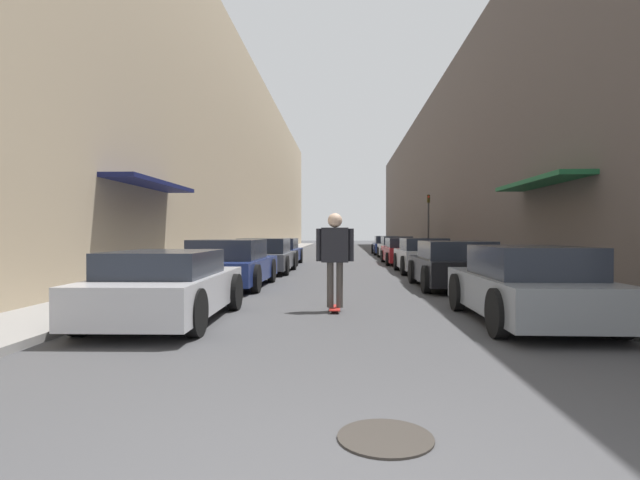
{
  "coord_description": "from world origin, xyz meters",
  "views": [
    {
      "loc": [
        0.03,
        -2.37,
        1.49
      ],
      "look_at": [
        -0.63,
        11.62,
        1.3
      ],
      "focal_mm": 28.0,
      "sensor_mm": 36.0,
      "label": 1
    }
  ],
  "objects_px": {
    "parked_car_left_1": "(230,264)",
    "skateboarder": "(335,251)",
    "parked_car_right_2": "(423,256)",
    "parked_car_left_0": "(167,286)",
    "parked_car_right_5": "(386,245)",
    "parked_car_left_3": "(279,252)",
    "parked_car_right_3": "(403,251)",
    "parked_car_left_2": "(265,256)",
    "manhole_cover": "(385,438)",
    "traffic_light": "(428,219)",
    "parked_car_right_1": "(454,265)",
    "parked_car_right_4": "(396,248)",
    "parked_car_right_0": "(527,286)"
  },
  "relations": [
    {
      "from": "parked_car_left_1",
      "to": "skateboarder",
      "type": "bearing_deg",
      "value": -54.19
    },
    {
      "from": "parked_car_left_1",
      "to": "parked_car_right_2",
      "type": "bearing_deg",
      "value": 40.79
    },
    {
      "from": "parked_car_left_0",
      "to": "parked_car_right_5",
      "type": "height_order",
      "value": "parked_car_right_5"
    },
    {
      "from": "parked_car_left_0",
      "to": "parked_car_right_5",
      "type": "bearing_deg",
      "value": 77.56
    },
    {
      "from": "parked_car_left_3",
      "to": "skateboarder",
      "type": "distance_m",
      "value": 14.43
    },
    {
      "from": "parked_car_right_2",
      "to": "parked_car_right_3",
      "type": "bearing_deg",
      "value": 91.22
    },
    {
      "from": "parked_car_right_3",
      "to": "parked_car_right_5",
      "type": "relative_size",
      "value": 0.96
    },
    {
      "from": "parked_car_left_2",
      "to": "parked_car_right_5",
      "type": "relative_size",
      "value": 0.91
    },
    {
      "from": "manhole_cover",
      "to": "traffic_light",
      "type": "height_order",
      "value": "traffic_light"
    },
    {
      "from": "parked_car_right_1",
      "to": "parked_car_right_3",
      "type": "height_order",
      "value": "parked_car_right_1"
    },
    {
      "from": "parked_car_left_1",
      "to": "manhole_cover",
      "type": "height_order",
      "value": "parked_car_left_1"
    },
    {
      "from": "manhole_cover",
      "to": "parked_car_right_3",
      "type": "bearing_deg",
      "value": 82.96
    },
    {
      "from": "parked_car_right_1",
      "to": "parked_car_right_3",
      "type": "xyz_separation_m",
      "value": [
        -0.14,
        10.64,
        -0.01
      ]
    },
    {
      "from": "parked_car_left_1",
      "to": "parked_car_right_4",
      "type": "bearing_deg",
      "value": 68.59
    },
    {
      "from": "parked_car_right_5",
      "to": "skateboarder",
      "type": "xyz_separation_m",
      "value": [
        -3.17,
        -25.81,
        0.52
      ]
    },
    {
      "from": "parked_car_left_0",
      "to": "parked_car_left_1",
      "type": "distance_m",
      "value": 5.37
    },
    {
      "from": "parked_car_left_2",
      "to": "parked_car_right_5",
      "type": "distance_m",
      "value": 17.56
    },
    {
      "from": "parked_car_right_5",
      "to": "parked_car_right_2",
      "type": "bearing_deg",
      "value": -90.12
    },
    {
      "from": "manhole_cover",
      "to": "parked_car_left_2",
      "type": "bearing_deg",
      "value": 102.18
    },
    {
      "from": "parked_car_right_3",
      "to": "parked_car_left_2",
      "type": "bearing_deg",
      "value": -136.83
    },
    {
      "from": "parked_car_right_1",
      "to": "parked_car_right_2",
      "type": "relative_size",
      "value": 1.01
    },
    {
      "from": "parked_car_right_2",
      "to": "manhole_cover",
      "type": "xyz_separation_m",
      "value": [
        -2.67,
        -15.28,
        -0.63
      ]
    },
    {
      "from": "parked_car_right_2",
      "to": "manhole_cover",
      "type": "bearing_deg",
      "value": -99.9
    },
    {
      "from": "parked_car_left_0",
      "to": "parked_car_right_3",
      "type": "distance_m",
      "value": 17.06
    },
    {
      "from": "parked_car_right_2",
      "to": "skateboarder",
      "type": "xyz_separation_m",
      "value": [
        -3.14,
        -9.38,
        0.52
      ]
    },
    {
      "from": "parked_car_right_5",
      "to": "parked_car_left_0",
      "type": "bearing_deg",
      "value": -102.44
    },
    {
      "from": "parked_car_right_3",
      "to": "parked_car_left_0",
      "type": "bearing_deg",
      "value": -109.95
    },
    {
      "from": "parked_car_left_1",
      "to": "parked_car_right_4",
      "type": "xyz_separation_m",
      "value": [
        6.2,
        15.81,
        -0.0
      ]
    },
    {
      "from": "parked_car_right_5",
      "to": "skateboarder",
      "type": "relative_size",
      "value": 2.58
    },
    {
      "from": "parked_car_right_1",
      "to": "parked_car_right_3",
      "type": "distance_m",
      "value": 10.64
    },
    {
      "from": "parked_car_right_0",
      "to": "parked_car_right_1",
      "type": "distance_m",
      "value": 5.27
    },
    {
      "from": "parked_car_right_2",
      "to": "traffic_light",
      "type": "xyz_separation_m",
      "value": [
        1.83,
        9.64,
        1.67
      ]
    },
    {
      "from": "parked_car_right_1",
      "to": "skateboarder",
      "type": "relative_size",
      "value": 2.13
    },
    {
      "from": "parked_car_left_0",
      "to": "manhole_cover",
      "type": "height_order",
      "value": "parked_car_left_0"
    },
    {
      "from": "parked_car_left_2",
      "to": "parked_car_right_3",
      "type": "height_order",
      "value": "parked_car_left_2"
    },
    {
      "from": "parked_car_left_2",
      "to": "parked_car_right_4",
      "type": "distance_m",
      "value": 12.22
    },
    {
      "from": "manhole_cover",
      "to": "traffic_light",
      "type": "distance_m",
      "value": 25.43
    },
    {
      "from": "parked_car_left_0",
      "to": "parked_car_right_1",
      "type": "bearing_deg",
      "value": 42.15
    },
    {
      "from": "parked_car_right_2",
      "to": "skateboarder",
      "type": "relative_size",
      "value": 2.11
    },
    {
      "from": "parked_car_right_2",
      "to": "parked_car_right_4",
      "type": "xyz_separation_m",
      "value": [
        0.1,
        10.55,
        -0.0
      ]
    },
    {
      "from": "parked_car_right_4",
      "to": "parked_car_right_2",
      "type": "bearing_deg",
      "value": -90.53
    },
    {
      "from": "parked_car_right_3",
      "to": "parked_car_left_3",
      "type": "bearing_deg",
      "value": -173.73
    },
    {
      "from": "parked_car_left_0",
      "to": "parked_car_left_2",
      "type": "distance_m",
      "value": 10.56
    },
    {
      "from": "parked_car_left_0",
      "to": "manhole_cover",
      "type": "xyz_separation_m",
      "value": [
        3.27,
        -4.64,
        -0.59
      ]
    },
    {
      "from": "parked_car_left_0",
      "to": "parked_car_right_2",
      "type": "height_order",
      "value": "parked_car_right_2"
    },
    {
      "from": "parked_car_left_1",
      "to": "parked_car_left_2",
      "type": "bearing_deg",
      "value": 88.26
    },
    {
      "from": "parked_car_right_0",
      "to": "parked_car_left_0",
      "type": "bearing_deg",
      "value": -178.79
    },
    {
      "from": "parked_car_right_2",
      "to": "parked_car_right_3",
      "type": "distance_m",
      "value": 5.39
    },
    {
      "from": "parked_car_left_0",
      "to": "parked_car_right_0",
      "type": "bearing_deg",
      "value": 1.21
    },
    {
      "from": "parked_car_right_4",
      "to": "skateboarder",
      "type": "height_order",
      "value": "skateboarder"
    }
  ]
}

